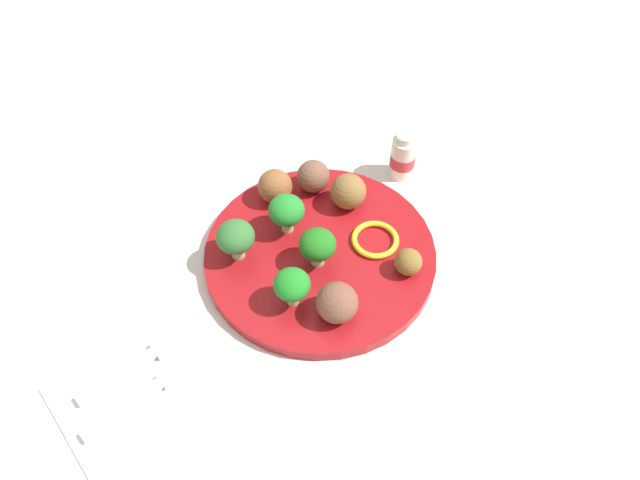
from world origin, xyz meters
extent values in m
plane|color=silver|center=(0.00, 0.00, 0.00)|extent=(4.00, 4.00, 0.00)
cylinder|color=maroon|center=(0.00, 0.00, 0.01)|extent=(0.28, 0.28, 0.02)
cylinder|color=#AACD72|center=(-0.01, 0.05, 0.03)|extent=(0.01, 0.01, 0.02)
ellipsoid|color=#25832C|center=(-0.01, 0.05, 0.05)|extent=(0.04, 0.04, 0.04)
cylinder|color=#A4BC6C|center=(-0.07, -0.03, 0.03)|extent=(0.01, 0.01, 0.02)
ellipsoid|color=#208224|center=(-0.07, -0.03, 0.05)|extent=(0.04, 0.04, 0.03)
cylinder|color=#A3BF7F|center=(-0.08, 0.06, 0.02)|extent=(0.02, 0.02, 0.02)
ellipsoid|color=#346C32|center=(-0.08, 0.06, 0.05)|extent=(0.05, 0.05, 0.04)
cylinder|color=#9FC282|center=(-0.01, -0.01, 0.02)|extent=(0.02, 0.02, 0.02)
ellipsoid|color=#21701B|center=(-0.01, -0.01, 0.05)|extent=(0.04, 0.04, 0.03)
sphere|color=brown|center=(0.02, 0.10, 0.04)|extent=(0.04, 0.04, 0.04)
sphere|color=brown|center=(0.05, -0.09, 0.03)|extent=(0.03, 0.03, 0.03)
sphere|color=brown|center=(0.08, 0.03, 0.04)|extent=(0.05, 0.05, 0.05)
sphere|color=brown|center=(0.07, 0.08, 0.04)|extent=(0.04, 0.04, 0.04)
sphere|color=brown|center=(-0.05, -0.08, 0.04)|extent=(0.05, 0.05, 0.05)
torus|color=yellow|center=(0.06, -0.04, 0.02)|extent=(0.07, 0.07, 0.01)
cube|color=white|center=(-0.25, 0.01, 0.00)|extent=(0.18, 0.13, 0.01)
cube|color=silver|center=(-0.27, 0.03, 0.01)|extent=(0.09, 0.02, 0.01)
cube|color=silver|center=(-0.21, 0.02, 0.01)|extent=(0.03, 0.02, 0.01)
cube|color=silver|center=(-0.28, -0.01, 0.01)|extent=(0.09, 0.01, 0.01)
cube|color=silver|center=(-0.21, -0.01, 0.01)|extent=(0.06, 0.02, 0.01)
cylinder|color=white|center=(0.18, 0.03, 0.03)|extent=(0.03, 0.03, 0.06)
cylinder|color=red|center=(0.18, 0.03, 0.03)|extent=(0.03, 0.03, 0.02)
cylinder|color=silver|center=(0.18, 0.03, 0.06)|extent=(0.02, 0.02, 0.01)
camera|label=1|loc=(-0.31, -0.33, 0.60)|focal=34.27mm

